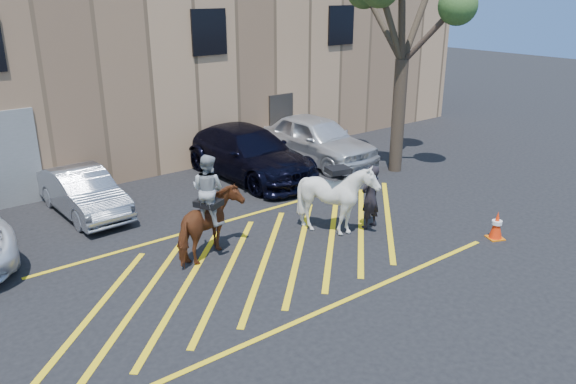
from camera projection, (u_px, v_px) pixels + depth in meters
ground at (258, 255)px, 13.36m from camera, size 90.00×90.00×0.00m
car_silver_sedan at (83, 192)px, 15.61m from camera, size 1.51×3.90×1.27m
car_blue_suv at (248, 153)px, 18.70m from camera, size 2.48×5.70×1.63m
car_white_suv at (316, 139)px, 20.28m from camera, size 2.22×5.06×1.69m
handler at (370, 197)px, 14.62m from camera, size 0.66×0.46×1.71m
warehouse at (72, 54)px, 20.99m from camera, size 32.42×10.20×7.30m
hatching_zone at (265, 259)px, 13.14m from camera, size 12.60×5.12×0.01m
mounted_bay at (209, 217)px, 12.93m from camera, size 2.09×1.61×2.51m
saddled_white at (337, 198)px, 14.25m from camera, size 1.94×2.07×1.91m
traffic_cone at (497, 225)px, 14.12m from camera, size 0.50×0.50×0.73m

